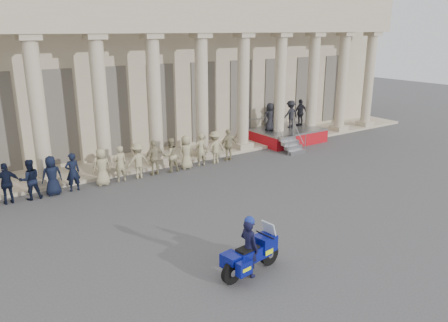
% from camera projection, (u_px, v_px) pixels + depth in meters
% --- Properties ---
extents(ground, '(90.00, 90.00, 0.00)m').
position_uv_depth(ground, '(229.00, 233.00, 14.44)').
color(ground, '#3E3E41').
rests_on(ground, ground).
extents(building, '(40.00, 12.50, 9.00)m').
position_uv_depth(building, '(81.00, 65.00, 24.79)').
color(building, tan).
rests_on(building, ground).
extents(officer_rank, '(19.53, 0.62, 1.63)m').
position_uv_depth(officer_rank, '(34.00, 179.00, 17.17)').
color(officer_rank, black).
rests_on(officer_rank, ground).
extents(reviewing_stand, '(3.94, 3.85, 2.41)m').
position_uv_depth(reviewing_stand, '(287.00, 121.00, 25.77)').
color(reviewing_stand, gray).
rests_on(reviewing_stand, ground).
extents(motorcycle, '(2.09, 0.93, 1.35)m').
position_uv_depth(motorcycle, '(252.00, 254.00, 11.89)').
color(motorcycle, black).
rests_on(motorcycle, ground).
extents(rider, '(0.47, 0.65, 1.74)m').
position_uv_depth(rider, '(249.00, 246.00, 11.73)').
color(rider, black).
rests_on(rider, ground).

